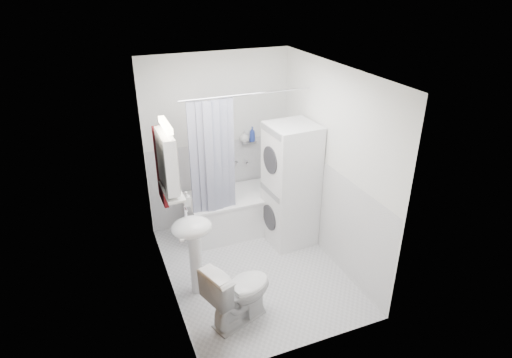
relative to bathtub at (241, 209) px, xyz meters
name	(u,v)px	position (x,y,z in m)	size (l,w,h in m)	color
floor	(254,269)	(-0.17, -0.92, -0.31)	(2.60, 2.60, 0.00)	silver
room_walls	(254,157)	(-0.17, -0.92, 1.18)	(2.60, 2.60, 2.60)	white
wainscot	(245,215)	(-0.17, -0.63, 0.29)	(1.98, 2.58, 2.58)	white
door	(182,241)	(-1.12, -1.47, 0.69)	(0.05, 2.00, 2.00)	brown
bathtub	(241,209)	(0.00, 0.00, 0.00)	(1.46, 0.69, 0.56)	white
tub_spout	(245,161)	(0.20, 0.33, 0.57)	(0.04, 0.04, 0.12)	silver
curtain_rod	(247,94)	(0.00, -0.28, 1.69)	(0.02, 0.02, 1.64)	silver
shower_curtain	(213,159)	(-0.44, -0.28, 0.94)	(0.55, 0.02, 1.45)	#141A46
sink	(193,239)	(-0.92, -1.04, 0.40)	(0.44, 0.37, 1.04)	white
medicine_cabinet	(167,160)	(-1.07, -0.82, 1.26)	(0.13, 0.50, 0.71)	white
shelf	(172,191)	(-1.06, -0.82, 0.89)	(0.18, 0.54, 0.03)	silver
shower_caddy	(249,142)	(0.25, 0.32, 0.84)	(0.22, 0.06, 0.02)	silver
towel	(160,166)	(-1.11, -0.52, 1.07)	(0.07, 0.36, 0.86)	maroon
washer_dryer	(290,185)	(0.51, -0.49, 0.51)	(0.62, 0.61, 1.63)	white
toilet	(239,292)	(-0.62, -1.64, 0.05)	(0.41, 0.73, 0.72)	white
soap_pump	(187,202)	(-0.88, -0.67, 0.64)	(0.08, 0.17, 0.08)	gray
shelf_bottle	(175,193)	(-1.06, -0.97, 0.94)	(0.07, 0.18, 0.07)	gray
shelf_cup	(169,181)	(-1.06, -0.70, 0.96)	(0.10, 0.09, 0.10)	gray
shampoo_a	(244,138)	(0.18, 0.32, 0.92)	(0.13, 0.17, 0.13)	gray
shampoo_b	(252,139)	(0.30, 0.32, 0.89)	(0.08, 0.21, 0.08)	#253A96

